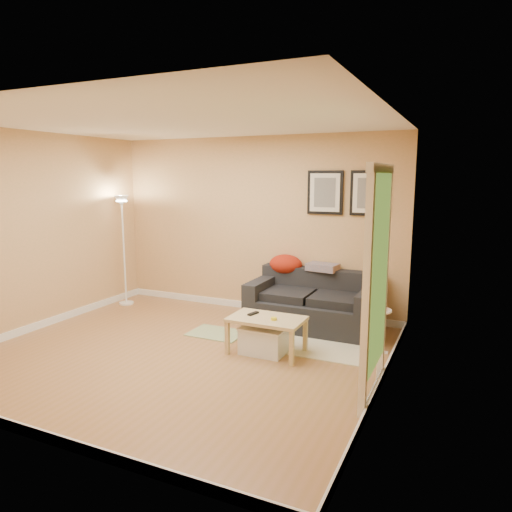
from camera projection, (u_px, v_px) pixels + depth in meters
name	position (u px, v px, depth m)	size (l,w,h in m)	color
floor	(182.00, 353.00, 5.41)	(4.50, 4.50, 0.00)	#9B6942
ceiling	(176.00, 121.00, 4.97)	(4.50, 4.50, 0.00)	white
wall_back	(255.00, 225.00, 6.98)	(4.50, 4.50, 0.00)	tan
wall_front	(23.00, 277.00, 3.40)	(4.50, 4.50, 0.00)	tan
wall_left	(35.00, 232.00, 6.11)	(4.00, 4.00, 0.00)	tan
wall_right	(386.00, 256.00, 4.26)	(4.00, 4.00, 0.00)	tan
baseboard_back	(255.00, 306.00, 7.18)	(4.50, 0.02, 0.10)	white
baseboard_front	(38.00, 434.00, 3.62)	(4.50, 0.02, 0.10)	white
baseboard_left	(43.00, 324.00, 6.32)	(0.02, 4.00, 0.10)	white
baseboard_right	(379.00, 385.00, 4.47)	(0.02, 4.00, 0.10)	white
sofa	(313.00, 301.00, 6.27)	(1.70, 0.90, 0.75)	black
red_throw	(286.00, 264.00, 6.72)	(0.48, 0.36, 0.28)	#A62E0F
plaid_throw	(323.00, 267.00, 6.46)	(0.42, 0.26, 0.10)	#A1735E
framed_print_left	(325.00, 193.00, 6.42)	(0.50, 0.04, 0.60)	black
framed_print_right	(369.00, 193.00, 6.17)	(0.50, 0.04, 0.60)	black
area_rug	(316.00, 345.00, 5.64)	(1.25, 0.85, 0.01)	beige
green_runner	(217.00, 333.00, 6.08)	(0.70, 0.50, 0.01)	#668C4C
coffee_table	(267.00, 335.00, 5.38)	(0.85, 0.52, 0.43)	tan
remote_control	(253.00, 313.00, 5.47)	(0.05, 0.16, 0.02)	black
tape_roll	(274.00, 319.00, 5.25)	(0.07, 0.07, 0.03)	yellow
storage_bin	(264.00, 340.00, 5.39)	(0.52, 0.38, 0.32)	white
side_table	(376.00, 331.00, 5.40)	(0.34, 0.34, 0.51)	white
book_stack	(377.00, 306.00, 5.37)	(0.17, 0.23, 0.07)	#473AAE
floor_lamp	(124.00, 253.00, 7.35)	(0.23, 0.23, 1.74)	white
doorway	(376.00, 289.00, 4.19)	(0.12, 1.01, 2.13)	white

